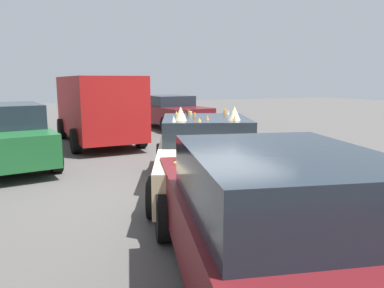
{
  "coord_description": "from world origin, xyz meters",
  "views": [
    {
      "loc": [
        -6.21,
        2.8,
        2.07
      ],
      "look_at": [
        0.0,
        0.3,
        0.9
      ],
      "focal_mm": 34.11,
      "sensor_mm": 36.0,
      "label": 1
    }
  ],
  "objects_px": {
    "art_car_decorated": "(206,153)",
    "parked_sedan_near_right": "(274,225)",
    "parked_sedan_behind_left": "(5,136)",
    "parked_van_behind_left": "(97,106)",
    "parked_sedan_behind_right": "(171,111)"
  },
  "relations": [
    {
      "from": "art_car_decorated",
      "to": "parked_sedan_near_right",
      "type": "distance_m",
      "value": 3.68
    },
    {
      "from": "parked_sedan_near_right",
      "to": "parked_sedan_behind_left",
      "type": "relative_size",
      "value": 1.04
    },
    {
      "from": "art_car_decorated",
      "to": "parked_sedan_behind_left",
      "type": "relative_size",
      "value": 1.09
    },
    {
      "from": "parked_sedan_behind_left",
      "to": "parked_van_behind_left",
      "type": "bearing_deg",
      "value": -54.84
    },
    {
      "from": "parked_sedan_behind_left",
      "to": "parked_sedan_near_right",
      "type": "bearing_deg",
      "value": -168.26
    },
    {
      "from": "parked_van_behind_left",
      "to": "parked_sedan_near_right",
      "type": "relative_size",
      "value": 1.08
    },
    {
      "from": "parked_sedan_near_right",
      "to": "parked_sedan_behind_right",
      "type": "distance_m",
      "value": 12.78
    },
    {
      "from": "parked_sedan_behind_right",
      "to": "parked_sedan_behind_left",
      "type": "distance_m",
      "value": 8.04
    },
    {
      "from": "parked_sedan_behind_right",
      "to": "parked_van_behind_left",
      "type": "bearing_deg",
      "value": -59.8
    },
    {
      "from": "parked_van_behind_left",
      "to": "parked_sedan_behind_left",
      "type": "height_order",
      "value": "parked_van_behind_left"
    },
    {
      "from": "art_car_decorated",
      "to": "parked_sedan_behind_left",
      "type": "bearing_deg",
      "value": -113.43
    },
    {
      "from": "parked_sedan_near_right",
      "to": "parked_sedan_behind_right",
      "type": "bearing_deg",
      "value": -2.23
    },
    {
      "from": "parked_sedan_behind_right",
      "to": "parked_sedan_near_right",
      "type": "bearing_deg",
      "value": -22.09
    },
    {
      "from": "art_car_decorated",
      "to": "parked_sedan_behind_right",
      "type": "bearing_deg",
      "value": -174.94
    },
    {
      "from": "art_car_decorated",
      "to": "parked_sedan_near_right",
      "type": "bearing_deg",
      "value": 5.18
    }
  ]
}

